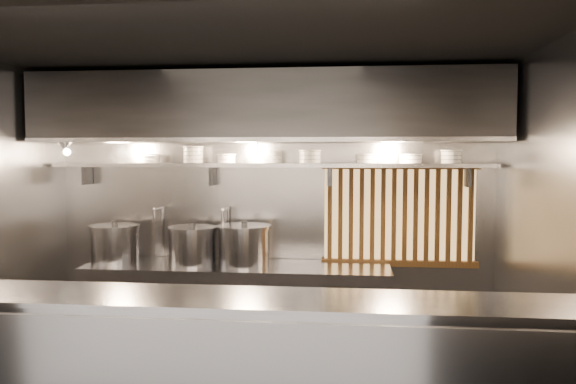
% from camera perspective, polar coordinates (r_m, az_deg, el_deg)
% --- Properties ---
extents(ceiling, '(4.50, 4.50, 0.00)m').
position_cam_1_polar(ceiling, '(4.39, -4.39, 14.47)').
color(ceiling, black).
rests_on(ceiling, wall_back).
extents(wall_back, '(4.50, 0.00, 4.50)m').
position_cam_1_polar(wall_back, '(5.83, -1.66, -1.93)').
color(wall_back, gray).
rests_on(wall_back, floor).
extents(wall_right, '(0.00, 3.00, 3.00)m').
position_cam_1_polar(wall_right, '(4.54, 25.00, -3.99)').
color(wall_right, gray).
rests_on(wall_right, floor).
extents(cooking_bench, '(3.00, 0.70, 0.90)m').
position_cam_1_polar(cooking_bench, '(5.70, -5.20, -11.83)').
color(cooking_bench, '#A2A2A7').
rests_on(cooking_bench, floor).
extents(bowl_shelf, '(4.40, 0.34, 0.04)m').
position_cam_1_polar(bowl_shelf, '(5.62, -1.91, 2.75)').
color(bowl_shelf, '#A2A2A7').
rests_on(bowl_shelf, wall_back).
extents(exhaust_hood, '(4.40, 0.81, 0.65)m').
position_cam_1_polar(exhaust_hood, '(5.42, -2.25, 8.46)').
color(exhaust_hood, '#2D2D30').
rests_on(exhaust_hood, ceiling).
extents(wood_screen, '(1.56, 0.09, 1.04)m').
position_cam_1_polar(wood_screen, '(5.76, 11.22, -2.28)').
color(wood_screen, '#E8B468').
rests_on(wood_screen, wall_back).
extents(faucet_left, '(0.04, 0.30, 0.50)m').
position_cam_1_polar(faucet_left, '(5.98, -12.84, -2.79)').
color(faucet_left, silver).
rests_on(faucet_left, wall_back).
extents(faucet_right, '(0.04, 0.30, 0.50)m').
position_cam_1_polar(faucet_right, '(5.79, -6.26, -2.93)').
color(faucet_right, silver).
rests_on(faucet_right, wall_back).
extents(heat_lamp, '(0.25, 0.35, 0.20)m').
position_cam_1_polar(heat_lamp, '(5.76, -21.72, 4.36)').
color(heat_lamp, '#A2A2A7').
rests_on(heat_lamp, exhaust_hood).
extents(pendant_bulb, '(0.09, 0.09, 0.19)m').
position_cam_1_polar(pendant_bulb, '(5.52, -3.11, 3.57)').
color(pendant_bulb, '#2D2D30').
rests_on(pendant_bulb, exhaust_hood).
extents(stock_pot_left, '(0.63, 0.63, 0.42)m').
position_cam_1_polar(stock_pot_left, '(5.64, -9.66, -5.37)').
color(stock_pot_left, '#A2A2A7').
rests_on(stock_pot_left, cooking_bench).
extents(stock_pot_mid, '(0.55, 0.55, 0.41)m').
position_cam_1_polar(stock_pot_mid, '(5.98, -17.17, -4.97)').
color(stock_pot_mid, '#A2A2A7').
rests_on(stock_pot_mid, cooking_bench).
extents(stock_pot_right, '(0.55, 0.55, 0.44)m').
position_cam_1_polar(stock_pot_right, '(5.53, -4.44, -5.40)').
color(stock_pot_right, '#A2A2A7').
rests_on(stock_pot_right, cooking_bench).
extents(bowl_stack_0, '(0.21, 0.21, 0.09)m').
position_cam_1_polar(bowl_stack_0, '(5.92, -13.84, 3.35)').
color(bowl_stack_0, white).
rests_on(bowl_stack_0, bowl_shelf).
extents(bowl_stack_1, '(0.21, 0.21, 0.17)m').
position_cam_1_polar(bowl_stack_1, '(5.78, -9.59, 3.77)').
color(bowl_stack_1, white).
rests_on(bowl_stack_1, bowl_shelf).
extents(bowl_stack_2, '(0.20, 0.20, 0.09)m').
position_cam_1_polar(bowl_stack_2, '(5.70, -6.27, 3.42)').
color(bowl_stack_2, white).
rests_on(bowl_stack_2, bowl_shelf).
extents(bowl_stack_3, '(0.20, 0.20, 0.13)m').
position_cam_1_polar(bowl_stack_3, '(5.62, -1.52, 3.63)').
color(bowl_stack_3, white).
rests_on(bowl_stack_3, bowl_shelf).
extents(bowl_stack_4, '(0.23, 0.23, 0.13)m').
position_cam_1_polar(bowl_stack_4, '(5.58, 2.24, 3.62)').
color(bowl_stack_4, white).
rests_on(bowl_stack_4, bowl_shelf).
extents(bowl_stack_5, '(0.21, 0.21, 0.09)m').
position_cam_1_polar(bowl_stack_5, '(5.57, 8.00, 3.39)').
color(bowl_stack_5, white).
rests_on(bowl_stack_5, bowl_shelf).
extents(bowl_stack_6, '(0.23, 0.23, 0.09)m').
position_cam_1_polar(bowl_stack_6, '(5.60, 12.33, 3.34)').
color(bowl_stack_6, white).
rests_on(bowl_stack_6, bowl_shelf).
extents(bowl_stack_7, '(0.21, 0.21, 0.13)m').
position_cam_1_polar(bowl_stack_7, '(5.66, 16.27, 3.47)').
color(bowl_stack_7, white).
rests_on(bowl_stack_7, bowl_shelf).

